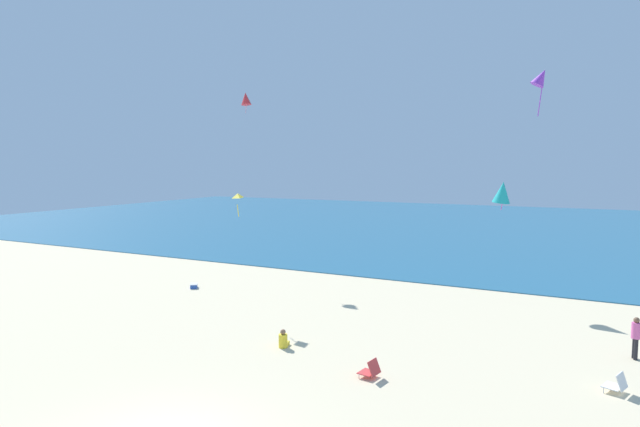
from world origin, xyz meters
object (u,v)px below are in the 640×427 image
object	(u,v)px
kite_yellow	(238,196)
beach_chair_far_left	(617,384)
beach_chair_far_right	(371,370)
cooler_box	(194,286)
kite_teal	(502,192)
person_3	(283,340)
kite_purple	(541,78)
kite_red	(246,99)
person_0	(636,335)

from	to	relation	value
kite_yellow	beach_chair_far_left	bearing A→B (deg)	-8.40
beach_chair_far_right	cooler_box	xyz separation A→B (m)	(-13.00, 7.04, -0.14)
kite_yellow	kite_teal	size ratio (longest dim) A/B	0.76
person_3	kite_teal	world-z (taller)	kite_teal
beach_chair_far_right	kite_purple	bearing A→B (deg)	-118.75
beach_chair_far_left	kite_yellow	world-z (taller)	kite_yellow
kite_red	kite_teal	distance (m)	16.61
beach_chair_far_left	cooler_box	xyz separation A→B (m)	(-19.86, 4.83, -0.16)
cooler_box	kite_yellow	size ratio (longest dim) A/B	0.61
beach_chair_far_right	kite_red	world-z (taller)	kite_red
beach_chair_far_left	kite_teal	size ratio (longest dim) A/B	0.52
person_0	person_3	size ratio (longest dim) A/B	2.15
beach_chair_far_left	person_0	world-z (taller)	person_0
beach_chair_far_left	kite_teal	distance (m)	11.62
beach_chair_far_right	kite_purple	xyz separation A→B (m)	(4.24, 5.46, 9.50)
beach_chair_far_right	kite_teal	world-z (taller)	kite_teal
person_3	kite_yellow	world-z (taller)	kite_yellow
cooler_box	kite_red	size ratio (longest dim) A/B	0.49
person_0	kite_red	xyz separation A→B (m)	(-20.97, 7.19, 9.95)
person_0	kite_teal	world-z (taller)	kite_teal
kite_yellow	kite_teal	bearing A→B (deg)	34.54
cooler_box	kite_yellow	distance (m)	7.55
person_3	kite_yellow	bearing A→B (deg)	42.38
beach_chair_far_left	person_3	size ratio (longest dim) A/B	1.07
beach_chair_far_right	kite_purple	distance (m)	11.75
person_0	cooler_box	bearing A→B (deg)	161.50
kite_red	kite_teal	world-z (taller)	kite_red
person_0	kite_red	size ratio (longest dim) A/B	1.12
beach_chair_far_right	kite_yellow	distance (m)	10.55
cooler_box	kite_red	world-z (taller)	kite_red
beach_chair_far_left	kite_purple	size ratio (longest dim) A/B	0.42
kite_yellow	kite_purple	bearing A→B (deg)	4.79
person_0	person_3	distance (m)	12.29
person_0	kite_yellow	distance (m)	16.38
cooler_box	kite_teal	xyz separation A→B (m)	(15.24, 4.54, 5.24)
beach_chair_far_right	beach_chair_far_left	size ratio (longest dim) A/B	0.91
person_3	kite_red	size ratio (longest dim) A/B	0.52
beach_chair_far_left	kite_red	bearing A→B (deg)	-7.63
cooler_box	person_0	world-z (taller)	person_0
person_3	kite_teal	distance (m)	13.10
kite_purple	beach_chair_far_right	bearing A→B (deg)	-127.80
kite_teal	kite_purple	bearing A→B (deg)	-71.97
beach_chair_far_right	beach_chair_far_left	xyz separation A→B (m)	(6.87, 2.20, 0.02)
beach_chair_far_right	kite_teal	bearing A→B (deg)	-91.92
beach_chair_far_right	person_0	size ratio (longest dim) A/B	0.45
cooler_box	kite_yellow	world-z (taller)	kite_yellow
cooler_box	kite_yellow	bearing A→B (deg)	-28.35
beach_chair_far_right	kite_teal	xyz separation A→B (m)	(2.25, 11.58, 5.10)
kite_yellow	kite_teal	distance (m)	12.62
cooler_box	kite_teal	world-z (taller)	kite_teal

